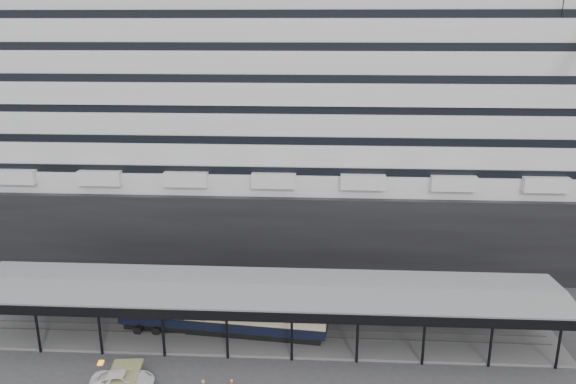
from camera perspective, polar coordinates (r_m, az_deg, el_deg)
name	(u,v)px	position (r m, az deg, el deg)	size (l,w,h in m)	color
ground	(259,365)	(51.94, -3.01, -17.12)	(200.00, 200.00, 0.00)	#39393C
cruise_ship	(282,106)	(75.79, -0.59, 8.69)	(130.00, 30.00, 43.90)	black
platform_canopy	(264,313)	(54.96, -2.48, -12.18)	(56.00, 9.18, 5.30)	slate
port_truck	(123,381)	(50.59, -16.46, -17.90)	(2.39, 5.19, 1.44)	white
pullman_carriage	(222,311)	(55.44, -6.73, -11.93)	(20.41, 4.63, 19.89)	black
traffic_cone_left	(203,382)	(49.67, -8.62, -18.56)	(0.47, 0.47, 0.73)	#FB500D
traffic_cone_mid	(232,381)	(49.54, -5.76, -18.59)	(0.39, 0.39, 0.67)	#E54E0C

